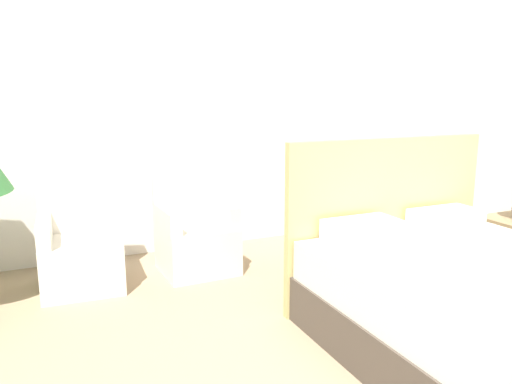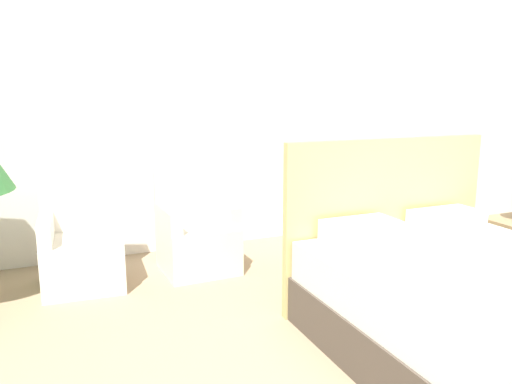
{
  "view_description": "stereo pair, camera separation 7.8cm",
  "coord_description": "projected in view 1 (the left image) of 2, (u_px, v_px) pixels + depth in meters",
  "views": [
    {
      "loc": [
        -1.4,
        -0.69,
        1.55
      ],
      "look_at": [
        0.12,
        2.74,
        0.78
      ],
      "focal_mm": 35.0,
      "sensor_mm": 36.0,
      "label": 1
    },
    {
      "loc": [
        -1.33,
        -0.72,
        1.55
      ],
      "look_at": [
        0.12,
        2.74,
        0.78
      ],
      "focal_mm": 35.0,
      "sensor_mm": 36.0,
      "label": 2
    }
  ],
  "objects": [
    {
      "name": "wall_back",
      "position": [
        191.0,
        101.0,
        4.78
      ],
      "size": [
        10.0,
        0.06,
        2.9
      ],
      "color": "white",
      "rests_on": "ground_plane"
    },
    {
      "name": "bed",
      "position": [
        482.0,
        307.0,
        2.92
      ],
      "size": [
        1.65,
        1.96,
        1.22
      ],
      "color": "#4C4238",
      "rests_on": "ground_plane"
    },
    {
      "name": "armchair_near_window_left",
      "position": [
        81.0,
        254.0,
        3.96
      ],
      "size": [
        0.64,
        0.61,
        0.89
      ],
      "rotation": [
        0.0,
        0.0,
        -0.06
      ],
      "color": "silver",
      "rests_on": "ground_plane"
    },
    {
      "name": "armchair_near_window_right",
      "position": [
        196.0,
        239.0,
        4.33
      ],
      "size": [
        0.63,
        0.6,
        0.89
      ],
      "rotation": [
        0.0,
        0.0,
        0.03
      ],
      "color": "silver",
      "rests_on": "ground_plane"
    }
  ]
}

